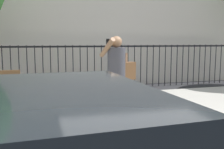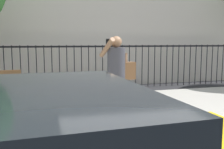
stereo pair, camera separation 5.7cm
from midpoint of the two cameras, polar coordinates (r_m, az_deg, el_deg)
sidewalk at (r=5.82m, az=-0.09°, el=-9.18°), size 28.00×4.40×0.15m
iron_fence at (r=9.22m, az=-6.41°, el=2.87°), size 12.03×0.04×1.60m
pedestrian_on_phone at (r=4.94m, az=0.89°, el=0.29°), size 0.70×0.50×1.68m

